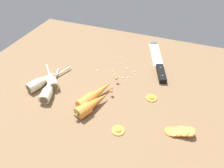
{
  "coord_description": "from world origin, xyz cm",
  "views": [
    {
      "loc": [
        21.56,
        -59.01,
        53.82
      ],
      "look_at": [
        0.0,
        -2.0,
        1.5
      ],
      "focal_mm": 33.18,
      "sensor_mm": 36.0,
      "label": 1
    }
  ],
  "objects_px": {
    "parsnip_front": "(43,81)",
    "carrot_slice_stray_mid": "(118,130)",
    "parsnip_mid_right": "(51,79)",
    "carrot_slice_stack": "(179,132)",
    "whole_carrot": "(96,94)",
    "whole_carrot_second": "(92,104)",
    "chefs_knife": "(157,58)",
    "carrot_slice_stray_near": "(151,98)",
    "parsnip_mid_left": "(49,88)"
  },
  "relations": [
    {
      "from": "whole_carrot",
      "to": "whole_carrot_second",
      "type": "xyz_separation_m",
      "value": [
        0.01,
        -0.05,
        -0.0
      ]
    },
    {
      "from": "carrot_slice_stray_mid",
      "to": "parsnip_mid_right",
      "type": "bearing_deg",
      "value": 158.65
    },
    {
      "from": "whole_carrot_second",
      "to": "carrot_slice_stack",
      "type": "relative_size",
      "value": 1.8
    },
    {
      "from": "chefs_knife",
      "to": "whole_carrot",
      "type": "height_order",
      "value": "whole_carrot"
    },
    {
      "from": "parsnip_front",
      "to": "carrot_slice_stray_mid",
      "type": "relative_size",
      "value": 4.76
    },
    {
      "from": "whole_carrot_second",
      "to": "carrot_slice_stray_mid",
      "type": "xyz_separation_m",
      "value": [
        0.12,
        -0.06,
        -0.02
      ]
    },
    {
      "from": "whole_carrot",
      "to": "parsnip_mid_right",
      "type": "bearing_deg",
      "value": 174.07
    },
    {
      "from": "parsnip_mid_left",
      "to": "carrot_slice_stray_near",
      "type": "height_order",
      "value": "parsnip_mid_left"
    },
    {
      "from": "chefs_knife",
      "to": "carrot_slice_stray_near",
      "type": "relative_size",
      "value": 8.5
    },
    {
      "from": "parsnip_mid_left",
      "to": "carrot_slice_stray_near",
      "type": "xyz_separation_m",
      "value": [
        0.37,
        0.1,
        -0.02
      ]
    },
    {
      "from": "whole_carrot_second",
      "to": "parsnip_mid_right",
      "type": "relative_size",
      "value": 1.15
    },
    {
      "from": "chefs_knife",
      "to": "whole_carrot",
      "type": "distance_m",
      "value": 0.37
    },
    {
      "from": "whole_carrot",
      "to": "whole_carrot_second",
      "type": "distance_m",
      "value": 0.05
    },
    {
      "from": "carrot_slice_stray_near",
      "to": "whole_carrot_second",
      "type": "bearing_deg",
      "value": -145.86
    },
    {
      "from": "parsnip_mid_right",
      "to": "whole_carrot",
      "type": "bearing_deg",
      "value": -5.93
    },
    {
      "from": "parsnip_mid_right",
      "to": "chefs_knife",
      "type": "bearing_deg",
      "value": 41.11
    },
    {
      "from": "whole_carrot_second",
      "to": "carrot_slice_stray_near",
      "type": "xyz_separation_m",
      "value": [
        0.18,
        0.12,
        -0.02
      ]
    },
    {
      "from": "carrot_slice_stack",
      "to": "carrot_slice_stray_mid",
      "type": "height_order",
      "value": "carrot_slice_stack"
    },
    {
      "from": "parsnip_front",
      "to": "carrot_slice_stray_mid",
      "type": "xyz_separation_m",
      "value": [
        0.35,
        -0.11,
        -0.02
      ]
    },
    {
      "from": "whole_carrot_second",
      "to": "carrot_slice_stack",
      "type": "bearing_deg",
      "value": 0.12
    },
    {
      "from": "chefs_knife",
      "to": "parsnip_mid_right",
      "type": "xyz_separation_m",
      "value": [
        -0.36,
        -0.32,
        0.01
      ]
    },
    {
      "from": "whole_carrot",
      "to": "carrot_slice_stray_near",
      "type": "bearing_deg",
      "value": 20.95
    },
    {
      "from": "chefs_knife",
      "to": "whole_carrot",
      "type": "bearing_deg",
      "value": -115.35
    },
    {
      "from": "whole_carrot",
      "to": "carrot_slice_stack",
      "type": "height_order",
      "value": "whole_carrot"
    },
    {
      "from": "parsnip_front",
      "to": "carrot_slice_stack",
      "type": "distance_m",
      "value": 0.53
    },
    {
      "from": "whole_carrot_second",
      "to": "carrot_slice_stack",
      "type": "height_order",
      "value": "whole_carrot_second"
    },
    {
      "from": "parsnip_mid_left",
      "to": "whole_carrot",
      "type": "bearing_deg",
      "value": 9.98
    },
    {
      "from": "whole_carrot",
      "to": "parsnip_mid_left",
      "type": "relative_size",
      "value": 1.05
    },
    {
      "from": "chefs_knife",
      "to": "carrot_slice_stray_mid",
      "type": "xyz_separation_m",
      "value": [
        -0.03,
        -0.44,
        -0.0
      ]
    },
    {
      "from": "parsnip_mid_left",
      "to": "parsnip_mid_right",
      "type": "xyz_separation_m",
      "value": [
        -0.03,
        0.05,
        0.0
      ]
    },
    {
      "from": "parsnip_mid_right",
      "to": "carrot_slice_stray_near",
      "type": "height_order",
      "value": "parsnip_mid_right"
    },
    {
      "from": "whole_carrot_second",
      "to": "parsnip_mid_right",
      "type": "bearing_deg",
      "value": 161.35
    },
    {
      "from": "parsnip_front",
      "to": "parsnip_mid_right",
      "type": "relative_size",
      "value": 1.4
    },
    {
      "from": "whole_carrot",
      "to": "parsnip_mid_right",
      "type": "height_order",
      "value": "whole_carrot"
    },
    {
      "from": "chefs_knife",
      "to": "parsnip_front",
      "type": "distance_m",
      "value": 0.51
    },
    {
      "from": "parsnip_mid_right",
      "to": "carrot_slice_stack",
      "type": "distance_m",
      "value": 0.51
    },
    {
      "from": "whole_carrot",
      "to": "parsnip_mid_right",
      "type": "relative_size",
      "value": 1.46
    },
    {
      "from": "parsnip_mid_left",
      "to": "parsnip_mid_right",
      "type": "distance_m",
      "value": 0.06
    },
    {
      "from": "chefs_knife",
      "to": "carrot_slice_stray_near",
      "type": "height_order",
      "value": "chefs_knife"
    },
    {
      "from": "carrot_slice_stack",
      "to": "chefs_knife",
      "type": "bearing_deg",
      "value": 110.63
    },
    {
      "from": "parsnip_mid_left",
      "to": "carrot_slice_stack",
      "type": "relative_size",
      "value": 2.18
    },
    {
      "from": "whole_carrot_second",
      "to": "carrot_slice_stray_near",
      "type": "bearing_deg",
      "value": 34.14
    },
    {
      "from": "whole_carrot_second",
      "to": "chefs_knife",
      "type": "bearing_deg",
      "value": 68.76
    },
    {
      "from": "whole_carrot_second",
      "to": "parsnip_mid_left",
      "type": "height_order",
      "value": "whole_carrot_second"
    },
    {
      "from": "whole_carrot",
      "to": "parsnip_mid_left",
      "type": "height_order",
      "value": "whole_carrot"
    },
    {
      "from": "whole_carrot_second",
      "to": "carrot_slice_stray_mid",
      "type": "height_order",
      "value": "whole_carrot_second"
    },
    {
      "from": "parsnip_mid_right",
      "to": "carrot_slice_stray_near",
      "type": "distance_m",
      "value": 0.4
    },
    {
      "from": "parsnip_mid_right",
      "to": "carrot_slice_stray_mid",
      "type": "bearing_deg",
      "value": -21.35
    },
    {
      "from": "parsnip_front",
      "to": "parsnip_mid_left",
      "type": "xyz_separation_m",
      "value": [
        0.05,
        -0.03,
        0.0
      ]
    },
    {
      "from": "whole_carrot",
      "to": "parsnip_front",
      "type": "distance_m",
      "value": 0.22
    }
  ]
}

